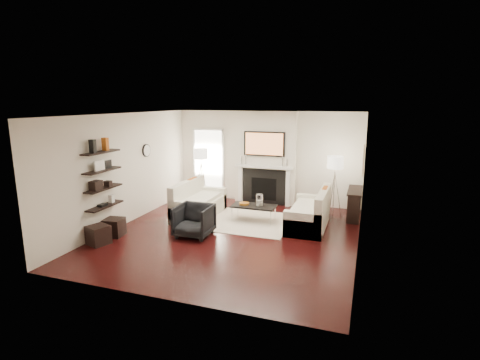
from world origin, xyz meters
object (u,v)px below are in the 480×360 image
(coffee_table, at_px, (254,206))
(armchair, at_px, (194,219))
(ottoman_near, at_px, (114,227))
(lamp_left_shade, at_px, (201,154))
(loveseat_right_base, at_px, (308,218))
(loveseat_left_base, at_px, (199,208))
(lamp_right_shade, at_px, (335,162))

(coffee_table, height_order, armchair, armchair)
(armchair, distance_m, ottoman_near, 1.82)
(coffee_table, distance_m, lamp_left_shade, 2.66)
(ottoman_near, bearing_deg, loveseat_right_base, 26.84)
(loveseat_left_base, bearing_deg, ottoman_near, -120.96)
(lamp_left_shade, height_order, ottoman_near, lamp_left_shade)
(lamp_right_shade, relative_size, ottoman_near, 1.00)
(lamp_right_shade, bearing_deg, loveseat_right_base, -116.07)
(armchair, xyz_separation_m, lamp_left_shade, (-1.09, 2.76, 1.06))
(lamp_left_shade, bearing_deg, ottoman_near, -100.51)
(loveseat_right_base, bearing_deg, lamp_right_shade, 63.93)
(loveseat_left_base, distance_m, armchair, 1.49)
(loveseat_left_base, distance_m, lamp_left_shade, 1.93)
(armchair, bearing_deg, loveseat_left_base, 110.00)
(loveseat_right_base, relative_size, lamp_left_shade, 4.50)
(lamp_right_shade, distance_m, ottoman_near, 5.59)
(lamp_left_shade, bearing_deg, lamp_right_shade, -4.47)
(armchair, bearing_deg, lamp_right_shade, 40.25)
(lamp_left_shade, xyz_separation_m, ottoman_near, (-0.62, -3.34, -1.25))
(loveseat_right_base, xyz_separation_m, coffee_table, (-1.36, -0.03, 0.19))
(loveseat_right_base, bearing_deg, armchair, -147.91)
(coffee_table, xyz_separation_m, armchair, (-0.96, -1.42, -0.01))
(coffee_table, bearing_deg, lamp_left_shade, 146.93)
(coffee_table, distance_m, armchair, 1.72)
(loveseat_left_base, relative_size, coffee_table, 1.64)
(loveseat_left_base, height_order, lamp_right_shade, lamp_right_shade)
(loveseat_left_base, distance_m, coffee_table, 1.50)
(loveseat_left_base, relative_size, lamp_left_shade, 4.50)
(loveseat_left_base, height_order, loveseat_right_base, same)
(ottoman_near, bearing_deg, lamp_left_shade, 79.49)
(lamp_right_shade, height_order, ottoman_near, lamp_right_shade)
(ottoman_near, bearing_deg, armchair, 18.87)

